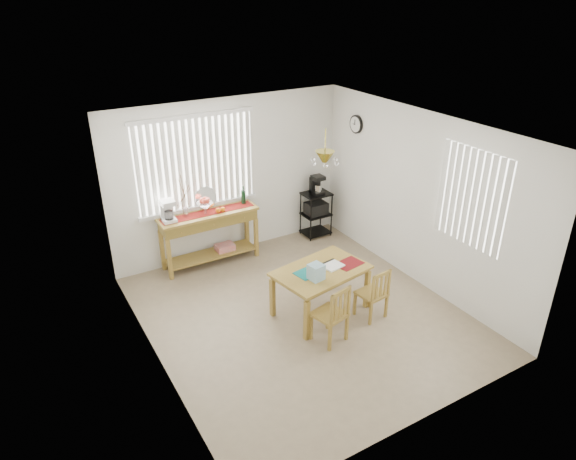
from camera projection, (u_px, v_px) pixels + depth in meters
ground at (302, 315)px, 7.12m from camera, size 4.00×4.50×0.01m
room_shell at (303, 202)px, 6.40m from camera, size 4.20×4.70×2.70m
sideboard at (210, 225)px, 8.16m from camera, size 1.59×0.45×0.89m
sideboard_items at (191, 207)px, 7.89m from camera, size 1.51×0.38×0.68m
wire_cart at (316, 210)px, 9.16m from camera, size 0.48×0.38×0.81m
cart_items at (316, 185)px, 8.96m from camera, size 0.19×0.23×0.33m
dining_table at (321, 274)px, 6.95m from camera, size 1.36×1.00×0.67m
table_items at (320, 270)px, 6.74m from camera, size 1.01×0.45×0.21m
chair_left at (332, 315)px, 6.43m from camera, size 0.45×0.45×0.82m
chair_right at (373, 294)px, 6.91m from camera, size 0.39×0.39×0.76m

